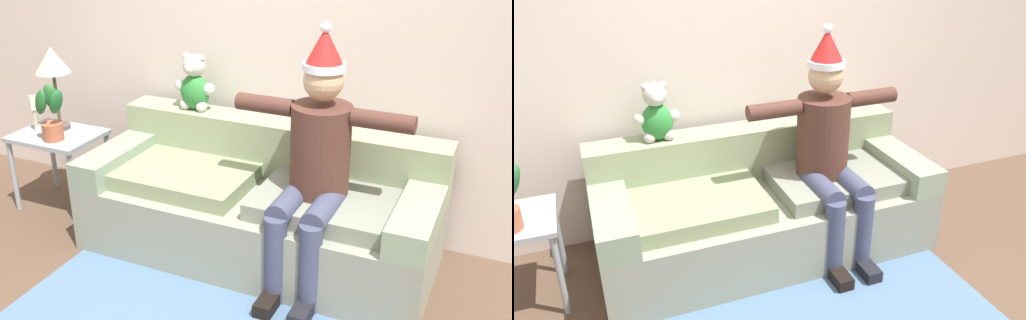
{
  "view_description": "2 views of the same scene",
  "coord_description": "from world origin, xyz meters",
  "views": [
    {
      "loc": [
        1.37,
        -2.09,
        2.11
      ],
      "look_at": [
        0.06,
        0.82,
        0.71
      ],
      "focal_mm": 42.97,
      "sensor_mm": 36.0,
      "label": 1
    },
    {
      "loc": [
        -1.05,
        -1.76,
        2.06
      ],
      "look_at": [
        0.02,
        0.94,
        0.68
      ],
      "focal_mm": 35.83,
      "sensor_mm": 36.0,
      "label": 2
    }
  ],
  "objects": [
    {
      "name": "teddy_bear",
      "position": [
        -0.6,
        1.3,
        0.95
      ],
      "size": [
        0.29,
        0.17,
        0.38
      ],
      "color": "#2D8338",
      "rests_on": "couch"
    },
    {
      "name": "couch",
      "position": [
        0.0,
        1.02,
        0.31
      ],
      "size": [
        2.17,
        0.89,
        0.78
      ],
      "color": "gray",
      "rests_on": "ground_plane"
    },
    {
      "name": "back_wall",
      "position": [
        0.0,
        1.55,
        1.35
      ],
      "size": [
        7.0,
        0.1,
        2.7
      ],
      "primitive_type": "cube",
      "color": "beige",
      "rests_on": "ground_plane"
    },
    {
      "name": "person_seated",
      "position": [
        0.39,
        0.86,
        0.76
      ],
      "size": [
        1.02,
        0.77,
        1.5
      ],
      "color": "#4D2D25",
      "rests_on": "ground_plane"
    }
  ]
}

